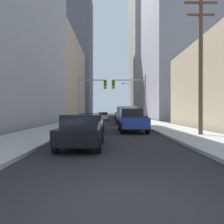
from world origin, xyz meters
name	(u,v)px	position (x,y,z in m)	size (l,w,h in m)	color
ground_plane	(123,210)	(0.00, 0.00, 0.00)	(400.00, 400.00, 0.00)	black
sidewalk_left	(90,118)	(-5.32, 50.00, 0.07)	(3.94, 160.00, 0.15)	#9E9E99
sidewalk_right	(133,118)	(5.32, 50.00, 0.07)	(3.94, 160.00, 0.15)	#9E9E99
pickup_truck_blue	(132,120)	(1.59, 14.33, 0.93)	(2.20, 5.41, 1.90)	navy
cargo_van_silver	(126,114)	(1.74, 23.83, 1.29)	(2.16, 5.27, 2.26)	#B7BABF
sedan_black	(82,131)	(-1.55, 6.31, 0.77)	(1.95, 4.21, 1.52)	black
sedan_white	(91,123)	(-1.70, 12.51, 0.77)	(1.95, 4.25, 1.52)	white
sedan_green	(122,117)	(1.54, 30.84, 0.77)	(1.95, 4.26, 1.52)	#195938
sedan_red	(119,116)	(1.52, 42.21, 0.77)	(1.95, 4.24, 1.52)	maroon
sedan_beige	(103,116)	(-1.54, 36.09, 0.77)	(1.95, 4.21, 1.52)	#C6B793
traffic_signal_near_left	(91,92)	(-2.53, 22.12, 4.02)	(3.37, 0.44, 6.00)	gray
traffic_signal_near_right	(131,91)	(2.19, 22.12, 4.06)	(4.10, 0.44, 6.00)	gray
utility_pole_right	(201,61)	(5.71, 10.52, 4.98)	(2.20, 0.28, 9.42)	brown
street_lamp_right	(130,97)	(3.71, 39.36, 4.52)	(2.18, 0.32, 7.50)	gray
building_left_mid_office	(25,79)	(-21.29, 49.62, 9.57)	(26.00, 29.36, 19.14)	tan
building_left_far_tower	(63,55)	(-20.63, 89.94, 25.89)	(24.09, 18.82, 51.78)	#4C515B
building_right_mid_block	(185,42)	(16.77, 45.61, 17.56)	(16.88, 22.52, 35.12)	#93939E
building_right_far_highrise	(153,32)	(17.77, 87.05, 35.01)	(18.62, 29.85, 70.03)	gray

